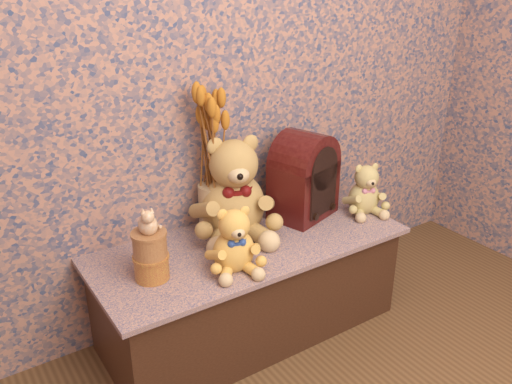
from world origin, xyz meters
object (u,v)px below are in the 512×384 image
Objects in this scene: teddy_medium at (233,235)px; ceramic_vase at (214,208)px; biscuit_tin_lower at (152,267)px; teddy_small at (365,186)px; cat_figurine at (147,219)px; cathedral_radio at (304,175)px; teddy_large at (233,182)px.

teddy_medium reaches higher than ceramic_vase.
biscuit_tin_lower is at bearing 176.77° from teddy_medium.
cat_figurine is (-1.02, 0.01, 0.11)m from teddy_small.
teddy_medium is 0.53m from cathedral_radio.
teddy_small is at bearing -0.30° from biscuit_tin_lower.
cathedral_radio is at bearing 13.56° from teddy_large.
teddy_medium is at bearing -18.93° from biscuit_tin_lower.
biscuit_tin_lower is at bearing 0.00° from cat_figurine.
cathedral_radio is 3.51× the size of cat_figurine.
cat_figurine reaches higher than teddy_small.
teddy_small is 1.03m from biscuit_tin_lower.
teddy_small is 1.18× the size of ceramic_vase.
ceramic_vase is at bearing -177.64° from teddy_small.
teddy_small is 2.25× the size of cat_figurine.
teddy_medium reaches higher than biscuit_tin_lower.
teddy_small is 2.00× the size of biscuit_tin_lower.
ceramic_vase is at bearing 44.65° from cat_figurine.
biscuit_tin_lower is at bearing -141.96° from teddy_large.
teddy_medium is at bearing -105.64° from ceramic_vase.
teddy_large reaches higher than cathedral_radio.
teddy_large is at bearing 35.36° from cat_figurine.
biscuit_tin_lower is (-0.37, -0.20, -0.06)m from ceramic_vase.
teddy_small is (0.59, -0.15, -0.10)m from teddy_large.
cat_figurine is (-0.77, -0.11, 0.04)m from cathedral_radio.
ceramic_vase is at bearing 150.92° from cathedral_radio.
teddy_small is 0.69m from ceramic_vase.
teddy_large is 1.17× the size of cathedral_radio.
teddy_small is 0.29m from cathedral_radio.
ceramic_vase is at bearing 162.71° from teddy_large.
teddy_medium is 2.15× the size of biscuit_tin_lower.
cathedral_radio reaches higher than biscuit_tin_lower.
cathedral_radio is at bearing 24.92° from cat_figurine.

